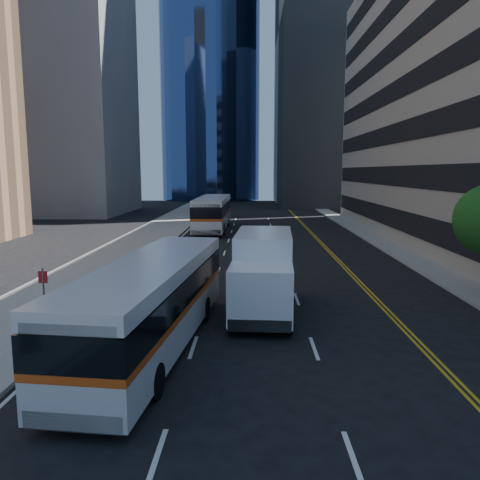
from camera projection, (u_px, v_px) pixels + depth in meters
The scene contains 8 objects.
ground at pixel (306, 374), 13.43m from camera, with size 160.00×160.00×0.00m, color black.
sidewalk_west at pixel (143, 241), 38.40m from camera, with size 5.00×90.00×0.15m, color gray.
sidewalk_east at pixel (382, 242), 37.93m from camera, with size 2.00×90.00×0.15m, color gray.
office_tower_north at pixel (367, 28), 79.83m from camera, with size 30.00×28.00×60.00m, color gray.
midrise_west at pixel (56, 83), 62.99m from camera, with size 18.00×18.00×35.00m, color gray.
bus_front at pixel (153, 301), 15.22m from camera, with size 3.58×11.48×2.91m.
bus_rear at pixel (213, 212), 46.06m from camera, with size 2.90×12.69×3.27m.
box_truck at pixel (263, 271), 19.24m from camera, with size 2.68×6.83×3.21m.
Camera 1 is at (-1.58, -12.77, 5.78)m, focal length 35.00 mm.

